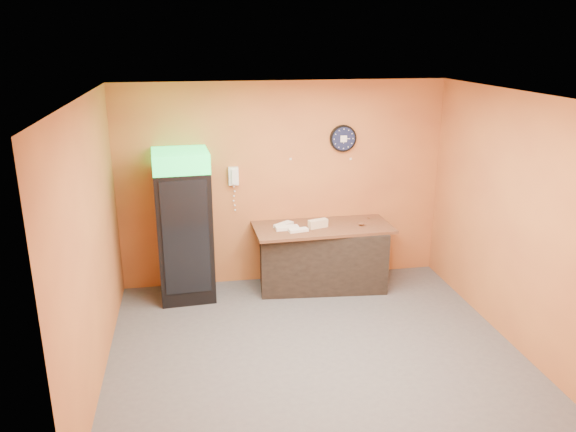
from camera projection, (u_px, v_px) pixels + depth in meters
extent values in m
plane|color=#47474C|center=(314.00, 349.00, 6.30)|extent=(4.50, 4.50, 0.00)
cube|color=#C97638|center=(283.00, 184.00, 7.74)|extent=(4.50, 0.02, 2.80)
cube|color=#C97638|center=(91.00, 245.00, 5.49)|extent=(0.02, 4.00, 2.80)
cube|color=#C97638|center=(512.00, 220.00, 6.25)|extent=(0.02, 4.00, 2.80)
cube|color=white|center=(318.00, 95.00, 5.44)|extent=(4.50, 4.00, 0.02)
cube|color=black|center=(185.00, 235.00, 7.35)|extent=(0.73, 0.73, 1.74)
cube|color=#1CEF51|center=(180.00, 160.00, 7.05)|extent=(0.73, 0.73, 0.25)
cube|color=black|center=(183.00, 238.00, 6.99)|extent=(0.58, 0.05, 1.49)
cube|color=black|center=(322.00, 257.00, 7.77)|extent=(1.76, 0.91, 0.85)
cylinder|color=black|center=(343.00, 138.00, 7.67)|extent=(0.37, 0.05, 0.37)
cylinder|color=#0F1433|center=(344.00, 139.00, 7.65)|extent=(0.32, 0.01, 0.32)
cube|color=white|center=(344.00, 139.00, 7.64)|extent=(0.09, 0.00, 0.09)
cube|color=white|center=(233.00, 176.00, 7.54)|extent=(0.13, 0.08, 0.24)
cube|color=white|center=(234.00, 177.00, 7.49)|extent=(0.06, 0.04, 0.20)
cube|color=brown|center=(323.00, 227.00, 7.63)|extent=(1.89, 0.89, 0.04)
cube|color=beige|center=(318.00, 226.00, 7.54)|extent=(0.28, 0.17, 0.06)
cube|color=beige|center=(318.00, 222.00, 7.53)|extent=(0.28, 0.17, 0.06)
cube|color=white|center=(287.00, 228.00, 7.48)|extent=(0.32, 0.14, 0.04)
cube|color=white|center=(298.00, 230.00, 7.40)|extent=(0.27, 0.14, 0.04)
cube|color=white|center=(284.00, 225.00, 7.60)|extent=(0.30, 0.26, 0.04)
cylinder|color=silver|center=(321.00, 224.00, 7.62)|extent=(0.06, 0.06, 0.06)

